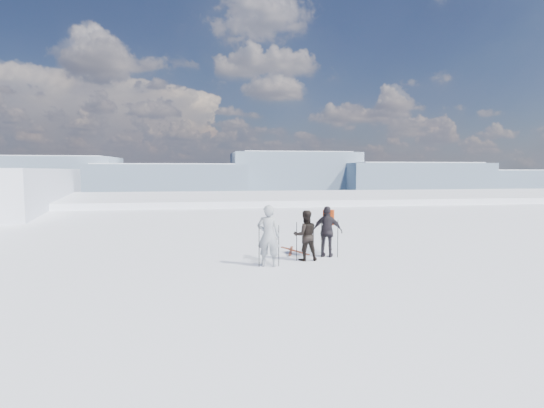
{
  "coord_description": "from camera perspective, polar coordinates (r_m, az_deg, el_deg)",
  "views": [
    {
      "loc": [
        -4.01,
        -10.07,
        2.92
      ],
      "look_at": [
        -1.86,
        3.0,
        1.84
      ],
      "focal_mm": 28.0,
      "sensor_mm": 36.0,
      "label": 1
    }
  ],
  "objects": [
    {
      "name": "far_mountain_range",
      "position": [
        466.18,
        -5.22,
        3.38
      ],
      "size": [
        770.0,
        110.0,
        53.0
      ],
      "color": "slate",
      "rests_on": "ground"
    },
    {
      "name": "lake_basin",
      "position": [
        41.36,
        -3.58,
        -8.52
      ],
      "size": [
        820.0,
        820.0,
        71.62
      ],
      "color": "white",
      "rests_on": "ground"
    },
    {
      "name": "backpack",
      "position": [
        14.41,
        7.65,
        0.79
      ],
      "size": [
        0.42,
        0.34,
        0.51
      ],
      "primitive_type": "cube",
      "rotation": [
        0.0,
        0.0,
        2.71
      ],
      "color": "#D24413",
      "rests_on": "skier_pack"
    },
    {
      "name": "skis_loose",
      "position": [
        15.3,
        2.82,
        -6.29
      ],
      "size": [
        0.76,
        1.67,
        0.03
      ],
      "color": "black",
      "rests_on": "ground"
    },
    {
      "name": "skier_pack",
      "position": [
        14.28,
        7.46,
        -3.7
      ],
      "size": [
        1.08,
        0.8,
        1.7
      ],
      "primitive_type": "imported",
      "rotation": [
        0.0,
        0.0,
        2.71
      ],
      "color": "black",
      "rests_on": "ground"
    },
    {
      "name": "ski_poles",
      "position": [
        13.54,
        4.07,
        -5.1
      ],
      "size": [
        2.78,
        1.05,
        1.29
      ],
      "color": "black",
      "rests_on": "ground"
    },
    {
      "name": "skier_grey",
      "position": [
        12.77,
        -0.49,
        -4.27
      ],
      "size": [
        0.78,
        0.61,
        1.87
      ],
      "primitive_type": "imported",
      "rotation": [
        0.0,
        0.0,
        2.87
      ],
      "color": "#90959D",
      "rests_on": "ground"
    },
    {
      "name": "skier_dark",
      "position": [
        13.67,
        4.52,
        -4.23
      ],
      "size": [
        0.79,
        0.62,
        1.62
      ],
      "primitive_type": "imported",
      "rotation": [
        0.0,
        0.0,
        3.14
      ],
      "color": "black",
      "rests_on": "ground"
    }
  ]
}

